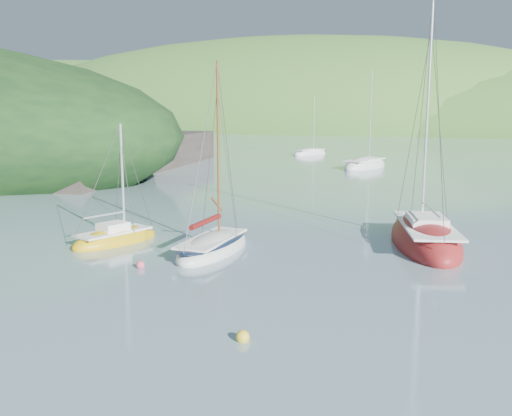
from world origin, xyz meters
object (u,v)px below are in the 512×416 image
at_px(daysailer_white, 213,247).
at_px(sloop_red, 425,240).
at_px(sailboat_yellow, 115,239).
at_px(distant_sloop_a, 365,166).
at_px(distant_sloop_c, 310,154).

bearing_deg(daysailer_white, sloop_red, 27.83).
bearing_deg(sailboat_yellow, sloop_red, 38.55).
bearing_deg(distant_sloop_a, sailboat_yellow, -81.02).
bearing_deg(distant_sloop_c, distant_sloop_a, -28.48).
relative_size(daysailer_white, distant_sloop_a, 0.81).
height_order(daysailer_white, sloop_red, sloop_red).
xyz_separation_m(daysailer_white, distant_sloop_a, (-1.64, 39.39, -0.02)).
xyz_separation_m(daysailer_white, distant_sloop_c, (-12.57, 53.65, -0.05)).
distance_m(daysailer_white, sloop_red, 10.30).
height_order(distant_sloop_a, distant_sloop_c, distant_sloop_a).
xyz_separation_m(sloop_red, distant_sloop_c, (-21.43, 48.41, -0.08)).
height_order(sloop_red, sailboat_yellow, sloop_red).
relative_size(distant_sloop_a, distant_sloop_c, 1.30).
bearing_deg(distant_sloop_a, daysailer_white, -73.46).
relative_size(daysailer_white, sloop_red, 0.72).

